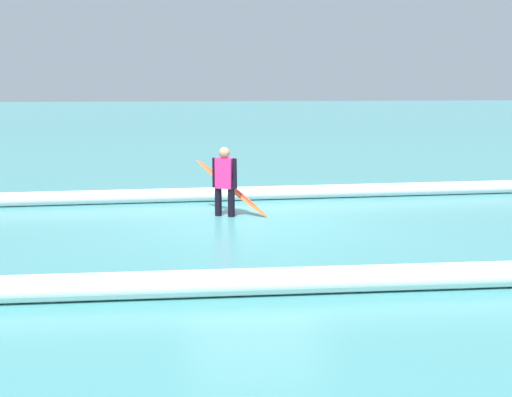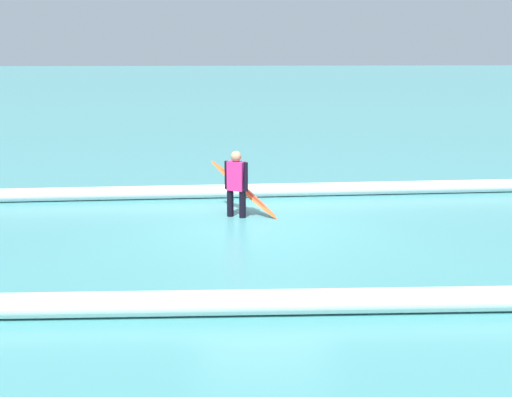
{
  "view_description": "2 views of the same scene",
  "coord_description": "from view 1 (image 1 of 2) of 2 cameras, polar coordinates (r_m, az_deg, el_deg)",
  "views": [
    {
      "loc": [
        1.26,
        12.25,
        2.69
      ],
      "look_at": [
        0.11,
        1.25,
        0.74
      ],
      "focal_mm": 47.61,
      "sensor_mm": 36.0,
      "label": 1
    },
    {
      "loc": [
        0.6,
        12.55,
        3.66
      ],
      "look_at": [
        0.16,
        0.92,
        0.85
      ],
      "focal_mm": 47.49,
      "sensor_mm": 36.0,
      "label": 2
    }
  ],
  "objects": [
    {
      "name": "ground_plane",
      "position": [
        12.61,
        -0.11,
        -2.34
      ],
      "size": [
        147.11,
        147.11,
        0.0
      ],
      "primitive_type": "plane",
      "color": "teal"
    },
    {
      "name": "surfer",
      "position": [
        13.41,
        -2.66,
        1.7
      ],
      "size": [
        0.48,
        0.35,
        1.38
      ],
      "rotation": [
        0.0,
        0.0,
        2.7
      ],
      "color": "black",
      "rests_on": "ground_plane"
    },
    {
      "name": "surfboard",
      "position": [
        13.77,
        -2.1,
        0.9
      ],
      "size": [
        1.53,
        1.27,
        1.08
      ],
      "color": "#E55926",
      "rests_on": "ground_plane"
    },
    {
      "name": "wave_crest_foreground",
      "position": [
        15.3,
        -0.92,
        0.43
      ],
      "size": [
        23.57,
        1.48,
        0.3
      ],
      "primitive_type": "cylinder",
      "rotation": [
        0.0,
        1.57,
        0.05
      ],
      "color": "white",
      "rests_on": "ground_plane"
    },
    {
      "name": "wave_crest_midground",
      "position": [
        8.58,
        -8.07,
        -7.18
      ],
      "size": [
        14.03,
        0.4,
        0.34
      ],
      "primitive_type": "cylinder",
      "rotation": [
        0.0,
        1.57,
        -0.0
      ],
      "color": "white",
      "rests_on": "ground_plane"
    }
  ]
}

